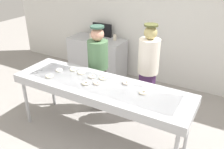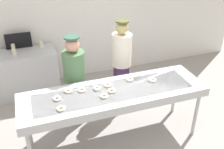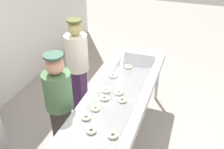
% 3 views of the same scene
% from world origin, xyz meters
% --- Properties ---
extents(ground_plane, '(16.00, 16.00, 0.00)m').
position_xyz_m(ground_plane, '(0.00, 0.00, 0.00)').
color(ground_plane, '#9E9993').
extents(back_wall, '(8.00, 0.12, 3.22)m').
position_xyz_m(back_wall, '(0.00, 2.34, 1.61)').
color(back_wall, white).
rests_on(back_wall, ground).
extents(fryer_conveyor, '(2.79, 0.81, 0.95)m').
position_xyz_m(fryer_conveyor, '(0.00, 0.00, 0.87)').
color(fryer_conveyor, '#B7BABF').
rests_on(fryer_conveyor, ground).
extents(sugar_donut_0, '(0.17, 0.17, 0.04)m').
position_xyz_m(sugar_donut_0, '(-0.45, 0.16, 0.96)').
color(sugar_donut_0, '#FDF1CF').
rests_on(sugar_donut_0, fryer_conveyor).
extents(sugar_donut_1, '(0.17, 0.17, 0.04)m').
position_xyz_m(sugar_donut_1, '(-0.19, -0.10, 0.96)').
color(sugar_donut_1, '#F0E5C6').
rests_on(sugar_donut_1, fryer_conveyor).
extents(sugar_donut_2, '(0.17, 0.17, 0.04)m').
position_xyz_m(sugar_donut_2, '(0.34, 0.21, 0.96)').
color(sugar_donut_2, '#F0E1D1').
rests_on(sugar_donut_2, fryer_conveyor).
extents(sugar_donut_3, '(0.14, 0.14, 0.04)m').
position_xyz_m(sugar_donut_3, '(-0.05, 0.17, 0.96)').
color(sugar_donut_3, '#F3EDC8').
rests_on(sugar_donut_3, fryer_conveyor).
extents(sugar_donut_4, '(0.16, 0.16, 0.04)m').
position_xyz_m(sugar_donut_4, '(-0.83, 0.06, 0.96)').
color(sugar_donut_4, white).
rests_on(sugar_donut_4, fryer_conveyor).
extents(sugar_donut_5, '(0.16, 0.16, 0.04)m').
position_xyz_m(sugar_donut_5, '(-0.82, -0.19, 0.96)').
color(sugar_donut_5, '#F7EECD').
rests_on(sugar_donut_5, fryer_conveyor).
extents(sugar_donut_6, '(0.13, 0.13, 0.04)m').
position_xyz_m(sugar_donut_6, '(-0.22, 0.13, 0.96)').
color(sugar_donut_6, silver).
rests_on(sugar_donut_6, fryer_conveyor).
extents(sugar_donut_7, '(0.15, 0.15, 0.04)m').
position_xyz_m(sugar_donut_7, '(-0.04, -0.01, 0.96)').
color(sugar_donut_7, '#F7E0CD').
rests_on(sugar_donut_7, fryer_conveyor).
extents(sugar_donut_8, '(0.16, 0.16, 0.04)m').
position_xyz_m(sugar_donut_8, '(-0.64, 0.20, 0.96)').
color(sugar_donut_8, '#F4EBC4').
rests_on(sugar_donut_8, fryer_conveyor).
extents(sugar_donut_9, '(0.17, 0.17, 0.04)m').
position_xyz_m(sugar_donut_9, '(0.67, 0.07, 0.96)').
color(sugar_donut_9, '#EFE1C5').
rests_on(sugar_donut_9, fryer_conveyor).
extents(worker_baker, '(0.35, 0.35, 1.72)m').
position_xyz_m(worker_baker, '(0.44, 0.83, 0.99)').
color(worker_baker, '#3E214B').
rests_on(worker_baker, ground).
extents(worker_assistant, '(0.36, 0.36, 1.62)m').
position_xyz_m(worker_assistant, '(-0.45, 0.67, 0.94)').
color(worker_assistant, '#342B29').
rests_on(worker_assistant, ground).
extents(prep_counter, '(1.34, 0.60, 0.93)m').
position_xyz_m(prep_counter, '(-1.26, 1.89, 0.46)').
color(prep_counter, '#B7BABF').
rests_on(prep_counter, ground).
extents(paper_cup_0, '(0.08, 0.08, 0.13)m').
position_xyz_m(paper_cup_0, '(-0.85, 2.01, 0.99)').
color(paper_cup_0, beige).
rests_on(paper_cup_0, prep_counter).
extents(paper_cup_1, '(0.08, 0.08, 0.13)m').
position_xyz_m(paper_cup_1, '(-1.38, 2.06, 0.99)').
color(paper_cup_1, beige).
rests_on(paper_cup_1, prep_counter).
extents(paper_cup_2, '(0.08, 0.08, 0.13)m').
position_xyz_m(paper_cup_2, '(-1.37, 1.81, 0.99)').
color(paper_cup_2, beige).
rests_on(paper_cup_2, prep_counter).
extents(menu_display, '(0.50, 0.04, 0.31)m').
position_xyz_m(menu_display, '(-1.26, 2.14, 1.08)').
color(menu_display, black).
rests_on(menu_display, prep_counter).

